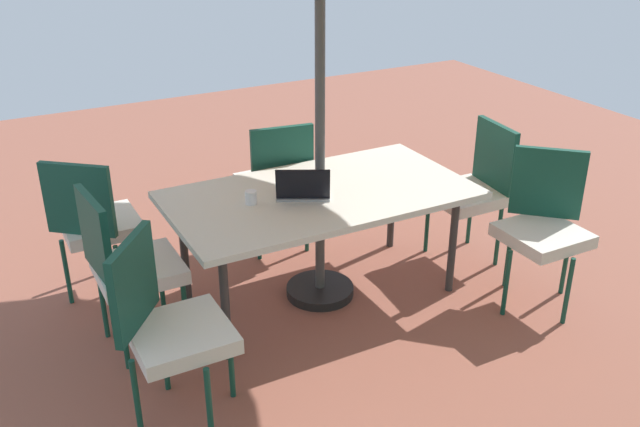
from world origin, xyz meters
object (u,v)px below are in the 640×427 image
object	(u,v)px
chair_west	(474,186)
chair_northwest	(544,222)
chair_south	(277,178)
cup	(251,197)
chair_east	(127,262)
chair_northeast	(167,323)
chair_southeast	(95,220)
dining_table	(320,199)
laptop	(303,190)

from	to	relation	value
chair_west	chair_northwest	bearing A→B (deg)	7.29
chair_south	cup	size ratio (longest dim) A/B	12.19
chair_south	chair_east	world-z (taller)	same
chair_northeast	cup	size ratio (longest dim) A/B	12.19
chair_south	chair_west	size ratio (longest dim) A/B	1.00
chair_south	chair_northwest	distance (m)	1.83
chair_east	chair_west	world-z (taller)	same
chair_east	chair_south	bearing A→B (deg)	-65.54
chair_northeast	chair_south	bearing A→B (deg)	-3.51
chair_south	chair_southeast	size ratio (longest dim) A/B	1.00
chair_northwest	dining_table	bearing A→B (deg)	-166.69
chair_south	chair_northwest	bearing A→B (deg)	137.23
laptop	chair_northeast	bearing A→B (deg)	59.24
chair_south	cup	xyz separation A→B (m)	(0.48, 0.68, 0.22)
dining_table	chair_west	bearing A→B (deg)	177.92
dining_table	chair_west	xyz separation A→B (m)	(-1.19, 0.04, -0.13)
dining_table	chair_northwest	distance (m)	1.39
laptop	chair_west	bearing A→B (deg)	-152.92
chair_east	chair_west	distance (m)	2.39
chair_northwest	chair_northeast	size ratio (longest dim) A/B	1.00
chair_southeast	cup	world-z (taller)	chair_southeast
laptop	chair_southeast	bearing A→B (deg)	-3.02
laptop	chair_south	bearing A→B (deg)	-74.84
chair_east	chair_southeast	world-z (taller)	same
chair_south	chair_northeast	bearing A→B (deg)	56.69
chair_northwest	chair_east	bearing A→B (deg)	-152.87
chair_northeast	chair_west	size ratio (longest dim) A/B	1.00
chair_west	cup	bearing A→B (deg)	-86.43
dining_table	laptop	size ratio (longest dim) A/B	4.68
chair_northwest	laptop	xyz separation A→B (m)	(1.32, -0.67, 0.23)
dining_table	cup	xyz separation A→B (m)	(0.44, -0.04, 0.09)
dining_table	chair_northwest	bearing A→B (deg)	149.77
cup	chair_southeast	bearing A→B (deg)	-36.80
chair_northwest	chair_east	xyz separation A→B (m)	(2.40, -0.71, 0.00)
dining_table	cup	bearing A→B (deg)	-5.09
dining_table	chair_east	world-z (taller)	chair_east
chair_southeast	cup	distance (m)	1.03
dining_table	chair_southeast	distance (m)	1.41
chair_northwest	chair_west	world-z (taller)	same
chair_south	chair_east	distance (m)	1.43
chair_northwest	cup	xyz separation A→B (m)	(1.64, -0.74, 0.22)
chair_northwest	chair_east	world-z (taller)	same
chair_south	cup	world-z (taller)	chair_south
chair_southeast	laptop	world-z (taller)	chair_southeast
chair_south	cup	bearing A→B (deg)	62.87
chair_south	chair_northeast	xyz separation A→B (m)	(1.22, 1.39, 0.00)
dining_table	chair_south	bearing A→B (deg)	-93.13
dining_table	laptop	world-z (taller)	laptop
chair_south	chair_southeast	world-z (taller)	same
chair_northeast	chair_east	bearing A→B (deg)	39.78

